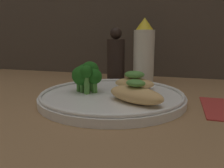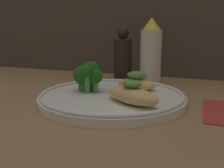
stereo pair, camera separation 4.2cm
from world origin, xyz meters
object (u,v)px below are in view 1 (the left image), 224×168
object	(u,v)px
broccoli_bunch	(86,74)
sauce_bottle	(144,53)
pepper_grinder	(116,58)
plate	(112,96)

from	to	relation	value
broccoli_bunch	sauce_bottle	world-z (taller)	sauce_bottle
broccoli_bunch	pepper_grinder	size ratio (longest dim) A/B	0.42
plate	pepper_grinder	size ratio (longest dim) A/B	1.86
broccoli_bunch	sauce_bottle	distance (cm)	20.59
broccoli_bunch	sauce_bottle	size ratio (longest dim) A/B	0.36
plate	broccoli_bunch	size ratio (longest dim) A/B	4.45
broccoli_bunch	pepper_grinder	bearing A→B (deg)	87.21
sauce_bottle	pepper_grinder	distance (cm)	7.91
plate	broccoli_bunch	xyz separation A→B (cm)	(-5.51, 0.15, 4.08)
broccoli_bunch	sauce_bottle	bearing A→B (deg)	64.83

